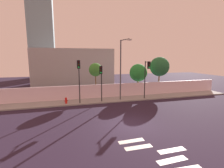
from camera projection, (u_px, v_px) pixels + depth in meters
ground_plane at (131, 125)px, 13.61m from camera, size 80.00×80.00×0.00m
sidewalk at (107, 100)px, 21.40m from camera, size 36.00×2.40×0.15m
perimeter_wall at (105, 91)px, 22.47m from camera, size 36.00×0.18×1.80m
crosswalk_marking at (158, 153)px, 9.72m from camera, size 3.74×3.90×0.01m
traffic_light_left at (101, 76)px, 19.26m from camera, size 0.59×1.60×4.44m
traffic_light_center at (147, 72)px, 20.83m from camera, size 0.40×1.53×4.92m
traffic_light_right at (79, 73)px, 18.47m from camera, size 0.36×1.78×5.10m
street_lamp_curbside at (122, 65)px, 20.41m from camera, size 0.67×2.30×7.50m
fire_hydrant at (66, 100)px, 19.50m from camera, size 0.44×0.26×0.73m
roadside_tree_leftmost at (96, 70)px, 23.02m from camera, size 1.87×1.87×4.78m
roadside_tree_midleft at (138, 73)px, 24.82m from camera, size 2.64×2.64×4.59m
roadside_tree_midright at (159, 67)px, 25.62m from camera, size 2.98×2.98×5.62m
low_building_distant at (74, 67)px, 34.47m from camera, size 15.94×6.00×7.25m
tower_on_skyline at (40, 16)px, 41.99m from camera, size 6.09×5.00×31.82m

